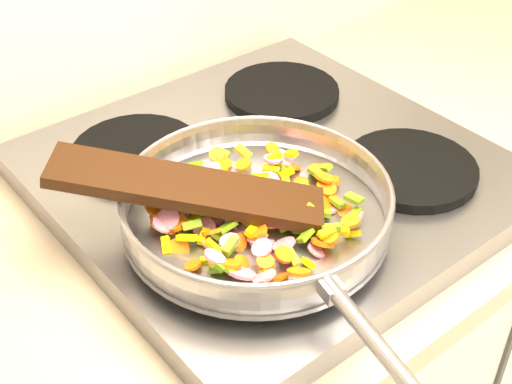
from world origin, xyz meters
TOP-DOWN VIEW (x-y plane):
  - base_cabinet at (0.00, 1.67)m, footprint 3.00×0.65m
  - cooktop at (-0.70, 1.67)m, footprint 0.60×0.60m
  - grate_fl at (-0.84, 1.52)m, footprint 0.19×0.19m
  - grate_fr at (-0.56, 1.52)m, footprint 0.19×0.19m
  - grate_bl at (-0.84, 1.81)m, footprint 0.19×0.19m
  - grate_br at (-0.56, 1.81)m, footprint 0.19×0.19m
  - saute_pan at (-0.81, 1.56)m, footprint 0.38×0.54m
  - vegetable_heap at (-0.82, 1.57)m, footprint 0.27×0.28m
  - wooden_spatula at (-0.87, 1.62)m, footprint 0.30×0.28m

SIDE VIEW (x-z plane):
  - base_cabinet at x=0.00m, z-range 0.00..0.86m
  - cooktop at x=-0.70m, z-range 0.90..0.94m
  - grate_fl at x=-0.84m, z-range 0.94..0.96m
  - grate_fr at x=-0.56m, z-range 0.94..0.96m
  - grate_bl at x=-0.84m, z-range 0.94..0.96m
  - grate_br at x=-0.56m, z-range 0.94..0.96m
  - vegetable_heap at x=-0.82m, z-range 0.95..1.00m
  - saute_pan at x=-0.81m, z-range 0.96..1.01m
  - wooden_spatula at x=-0.87m, z-range 0.97..1.05m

